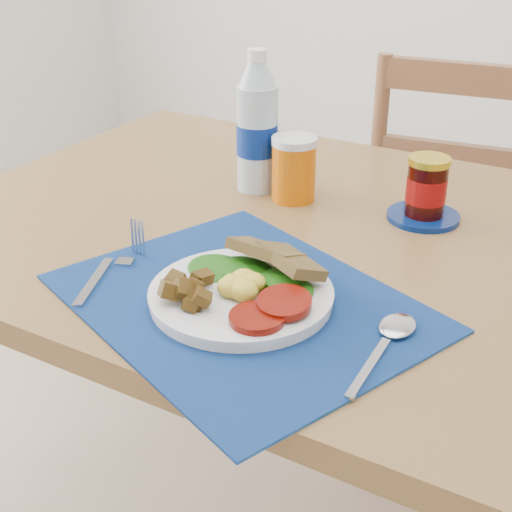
% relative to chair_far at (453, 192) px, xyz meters
% --- Properties ---
extents(table, '(1.40, 0.90, 0.75)m').
position_rel_chair_far_xyz_m(table, '(0.01, -0.73, 0.10)').
color(table, brown).
rests_on(table, ground).
extents(chair_far, '(0.46, 0.44, 1.11)m').
position_rel_chair_far_xyz_m(chair_far, '(0.00, 0.00, 0.00)').
color(chair_far, brown).
rests_on(chair_far, ground).
extents(placemat, '(0.58, 0.52, 0.00)m').
position_rel_chair_far_xyz_m(placemat, '(-0.03, -0.99, 0.19)').
color(placemat, black).
rests_on(placemat, table).
extents(breakfast_plate, '(0.24, 0.24, 0.06)m').
position_rel_chair_far_xyz_m(breakfast_plate, '(-0.03, -1.00, 0.21)').
color(breakfast_plate, silver).
rests_on(breakfast_plate, placemat).
extents(fork, '(0.06, 0.19, 0.00)m').
position_rel_chair_far_xyz_m(fork, '(-0.23, -1.01, 0.19)').
color(fork, '#B2B5BA').
rests_on(fork, placemat).
extents(spoon, '(0.04, 0.19, 0.01)m').
position_rel_chair_far_xyz_m(spoon, '(0.18, -0.98, 0.19)').
color(spoon, '#B2B5BA').
rests_on(spoon, placemat).
extents(water_bottle, '(0.07, 0.07, 0.25)m').
position_rel_chair_far_xyz_m(water_bottle, '(-0.21, -0.62, 0.30)').
color(water_bottle, '#ADBFCC').
rests_on(water_bottle, table).
extents(juice_glass, '(0.08, 0.08, 0.11)m').
position_rel_chair_far_xyz_m(juice_glass, '(-0.13, -0.63, 0.24)').
color(juice_glass, '#D05F05').
rests_on(juice_glass, table).
extents(jam_on_saucer, '(0.12, 0.12, 0.11)m').
position_rel_chair_far_xyz_m(jam_on_saucer, '(0.10, -0.60, 0.23)').
color(jam_on_saucer, '#051C59').
rests_on(jam_on_saucer, table).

